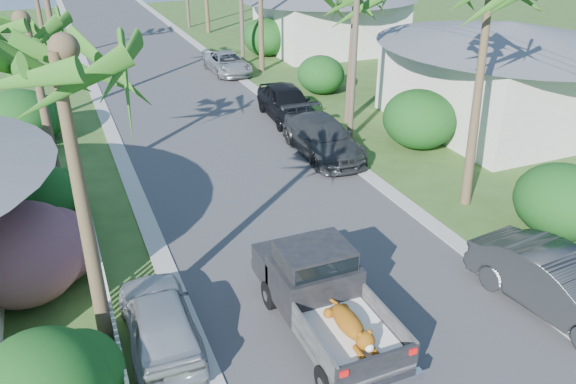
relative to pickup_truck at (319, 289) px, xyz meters
name	(u,v)px	position (x,y,z in m)	size (l,w,h in m)	color
ground	(406,361)	(1.26, -2.01, -1.01)	(120.00, 120.00, 0.00)	#334F1D
road	(170,84)	(1.26, 22.99, -1.00)	(8.00, 100.00, 0.02)	#38383A
curb_left	(95,92)	(-3.04, 22.99, -0.98)	(0.60, 100.00, 0.06)	#A5A39E
curb_right	(239,77)	(5.56, 22.99, -0.98)	(0.60, 100.00, 0.06)	#A5A39E
pickup_truck	(319,289)	(0.00, 0.00, 0.00)	(1.98, 5.12, 2.06)	black
parked_car_rn	(559,285)	(5.77, -1.92, -0.22)	(1.66, 4.77, 1.57)	#272A2B
parked_car_rm	(322,137)	(4.86, 9.77, -0.25)	(2.13, 5.24, 1.52)	#2D3032
parked_car_rf	(287,103)	(5.24, 14.53, -0.17)	(1.99, 4.94, 1.68)	black
parked_car_rd	(227,63)	(5.21, 24.15, -0.36)	(2.15, 4.66, 1.29)	#ABAEB2
parked_car_ln	(159,320)	(-3.74, 0.78, -0.33)	(1.59, 3.96, 1.35)	#B5B8BC
palm_l_a	(54,52)	(-4.94, 0.99, 5.92)	(4.40, 4.40, 8.20)	brown
palm_l_b	(26,20)	(-5.54, 9.99, 5.14)	(4.40, 4.40, 7.40)	brown
shrub_l_b	(23,254)	(-6.54, 3.99, 0.29)	(3.00, 3.30, 2.60)	#BA1A72
shrub_l_c	(39,196)	(-6.14, 7.99, -0.01)	(2.40, 2.64, 2.00)	#173F12
shrub_l_d	(19,118)	(-6.74, 15.99, 0.19)	(3.20, 3.52, 2.40)	#173F12
shrub_r_a	(563,201)	(8.86, 0.99, 0.14)	(2.80, 3.08, 2.30)	#173F12
shrub_r_b	(419,119)	(9.06, 8.99, 0.24)	(3.00, 3.30, 2.50)	#173F12
shrub_r_c	(321,75)	(8.76, 17.99, 0.04)	(2.60, 2.86, 2.10)	#173F12
shrub_r_d	(266,37)	(9.26, 27.99, 0.29)	(3.20, 3.52, 2.60)	#173F12
picket_fence	(103,274)	(-4.74, 3.49, -0.51)	(0.10, 11.00, 1.00)	white
house_right_near	(502,79)	(14.26, 9.99, 1.21)	(8.00, 9.00, 4.80)	silver
house_right_far	(329,20)	(14.26, 27.99, 1.11)	(9.00, 8.00, 4.60)	silver
utility_pole_b	(355,35)	(6.86, 10.99, 3.59)	(1.60, 0.26, 9.00)	brown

